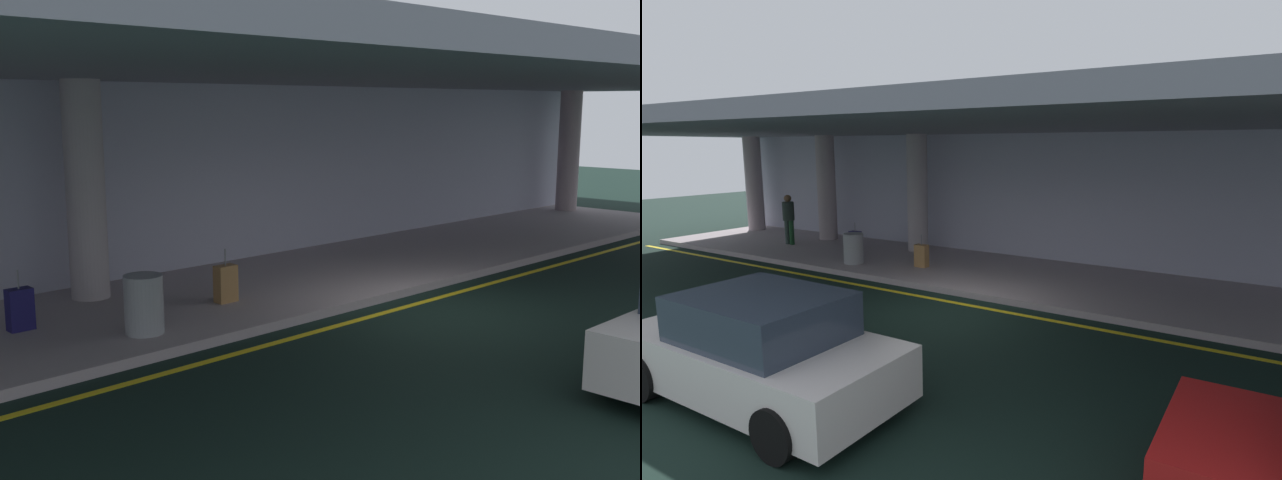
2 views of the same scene
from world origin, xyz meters
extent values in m
plane|color=black|center=(0.00, 0.00, 0.00)|extent=(60.00, 60.00, 0.00)
cube|color=#A4969A|center=(0.00, 3.10, 0.07)|extent=(26.00, 4.20, 0.15)
cube|color=yellow|center=(0.00, 0.55, 0.00)|extent=(26.00, 0.14, 0.01)
cylinder|color=#A59A9E|center=(-4.00, 4.32, 1.97)|extent=(0.64, 0.64, 3.65)
cylinder|color=#A58F93|center=(12.00, 4.32, 1.97)|extent=(0.64, 0.64, 3.65)
cube|color=slate|center=(0.00, 2.60, 3.95)|extent=(28.00, 13.20, 0.30)
cube|color=#AAA9BE|center=(0.00, 5.35, 1.90)|extent=(26.00, 0.30, 3.80)
cylinder|color=black|center=(-1.41, -3.72, 0.32)|extent=(0.64, 0.22, 0.64)
cube|color=olive|center=(-2.52, 2.48, 0.46)|extent=(0.36, 0.22, 0.62)
cylinder|color=slate|center=(-2.52, 2.48, 0.91)|extent=(0.02, 0.02, 0.28)
cube|color=#17144A|center=(-5.67, 3.22, 0.46)|extent=(0.36, 0.22, 0.62)
cylinder|color=slate|center=(-5.67, 3.22, 0.91)|extent=(0.02, 0.02, 0.28)
cylinder|color=gray|center=(-4.44, 1.85, 0.57)|extent=(0.56, 0.56, 0.85)
camera|label=1|loc=(-10.05, -7.66, 3.40)|focal=43.49mm
camera|label=2|loc=(5.73, -8.74, 3.40)|focal=29.01mm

